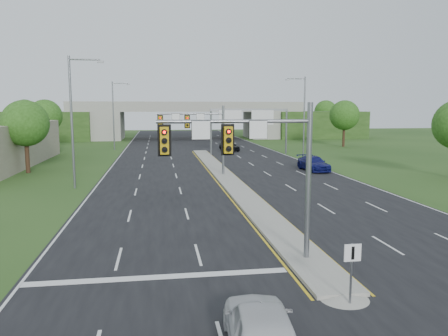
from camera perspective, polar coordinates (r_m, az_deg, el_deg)
name	(u,v)px	position (r m, az deg, el deg)	size (l,w,h in m)	color
ground	(306,261)	(20.22, 10.68, -11.81)	(240.00, 240.00, 0.00)	#244317
road	(211,163)	(53.75, -1.68, 0.62)	(24.00, 160.00, 0.02)	black
median	(226,178)	(41.97, 0.30, -1.29)	(2.00, 54.00, 0.16)	gray
median_nose	(344,296)	(16.73, 15.38, -15.88)	(2.00, 2.00, 0.16)	gray
lane_markings	(212,170)	(47.69, -1.52, -0.28)	(23.72, 160.00, 0.01)	gold
signal_mast_near	(258,156)	(18.46, 4.48, 1.52)	(6.62, 0.60, 7.00)	slate
signal_mast_far	(201,129)	(43.12, -3.08, 5.13)	(6.62, 0.60, 7.00)	slate
keep_right_sign	(352,263)	(15.77, 16.36, -11.87)	(0.60, 0.13, 2.20)	slate
sign_gantry	(248,119)	(64.23, 3.18, 6.47)	(11.58, 0.44, 6.67)	slate
overpass	(187,123)	(98.20, -4.89, 5.93)	(80.00, 14.00, 8.10)	gray
lightpole_l_mid	(74,116)	(38.56, -19.00, 6.45)	(2.85, 0.25, 11.00)	slate
lightpole_l_far	(115,112)	(73.27, -14.11, 7.09)	(2.85, 0.25, 11.00)	slate
lightpole_r_far	(303,113)	(61.21, 10.26, 7.10)	(2.85, 0.25, 11.00)	slate
tree_l_near	(25,123)	(49.85, -24.53, 5.32)	(4.80, 4.80, 7.60)	#382316
tree_l_mid	(45,116)	(75.04, -22.30, 6.30)	(5.20, 5.20, 8.12)	#382316
tree_r_mid	(344,115)	(79.83, 15.45, 6.65)	(5.20, 5.20, 8.12)	#382316
tree_back_a	(25,112)	(116.31, -24.55, 6.67)	(6.00, 6.00, 8.85)	#382316
tree_back_b	(85,113)	(113.32, -17.67, 6.83)	(5.60, 5.60, 8.32)	#382316
tree_back_c	(275,113)	(116.01, 6.64, 7.16)	(5.60, 5.60, 8.32)	#382316
tree_back_d	(326,112)	(120.44, 13.13, 7.19)	(6.00, 6.00, 8.85)	#382316
car_white	(262,330)	(12.57, 4.93, -20.29)	(1.90, 4.73, 1.61)	silver
car_far_b	(314,163)	(48.36, 11.62, 0.60)	(2.17, 5.35, 1.55)	#0E1257
car_far_c	(229,146)	(69.02, 0.71, 2.86)	(1.78, 4.43, 1.51)	black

